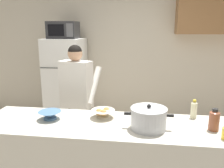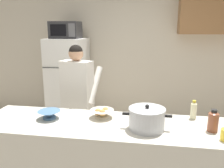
# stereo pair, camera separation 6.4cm
# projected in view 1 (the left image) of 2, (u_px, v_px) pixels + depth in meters

# --- Properties ---
(back_wall_unit) EXTENTS (6.00, 0.48, 2.60)m
(back_wall_unit) POSITION_uv_depth(u_px,v_px,m) (137.00, 50.00, 4.23)
(back_wall_unit) COLOR beige
(back_wall_unit) RESTS_ON ground
(kitchen_island) EXTENTS (2.40, 0.68, 0.92)m
(kitchen_island) POSITION_uv_depth(u_px,v_px,m) (105.00, 167.00, 2.30)
(kitchen_island) COLOR beige
(kitchen_island) RESTS_ON ground
(refrigerator) EXTENTS (0.64, 0.68, 1.62)m
(refrigerator) POSITION_uv_depth(u_px,v_px,m) (66.00, 85.00, 4.13)
(refrigerator) COLOR white
(refrigerator) RESTS_ON ground
(microwave) EXTENTS (0.48, 0.37, 0.28)m
(microwave) POSITION_uv_depth(u_px,v_px,m) (63.00, 30.00, 3.89)
(microwave) COLOR #2D2D30
(microwave) RESTS_ON refrigerator
(person_near_pot) EXTENTS (0.56, 0.50, 1.59)m
(person_near_pot) POSITION_uv_depth(u_px,v_px,m) (77.00, 91.00, 3.06)
(person_near_pot) COLOR #726656
(person_near_pot) RESTS_ON ground
(cooking_pot) EXTENTS (0.43, 0.32, 0.23)m
(cooking_pot) POSITION_uv_depth(u_px,v_px,m) (149.00, 118.00, 2.06)
(cooking_pot) COLOR silver
(cooking_pot) RESTS_ON kitchen_island
(bread_bowl) EXTENTS (0.24, 0.24, 0.10)m
(bread_bowl) POSITION_uv_depth(u_px,v_px,m) (103.00, 113.00, 2.32)
(bread_bowl) COLOR beige
(bread_bowl) RESTS_ON kitchen_island
(empty_bowl) EXTENTS (0.22, 0.22, 0.08)m
(empty_bowl) POSITION_uv_depth(u_px,v_px,m) (50.00, 115.00, 2.28)
(empty_bowl) COLOR #4C7299
(empty_bowl) RESTS_ON kitchen_island
(bottle_near_edge) EXTENTS (0.09, 0.09, 0.20)m
(bottle_near_edge) POSITION_uv_depth(u_px,v_px,m) (214.00, 120.00, 2.03)
(bottle_near_edge) COLOR brown
(bottle_near_edge) RESTS_ON kitchen_island
(bottle_mid_counter) EXTENTS (0.06, 0.06, 0.19)m
(bottle_mid_counter) POSITION_uv_depth(u_px,v_px,m) (194.00, 109.00, 2.31)
(bottle_mid_counter) COLOR beige
(bottle_mid_counter) RESTS_ON kitchen_island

